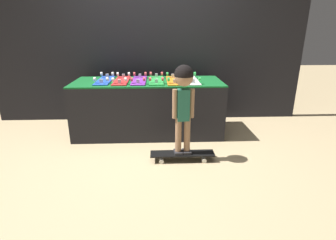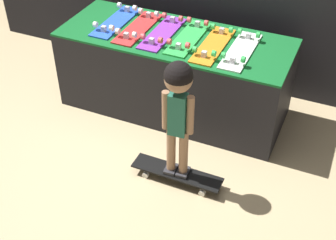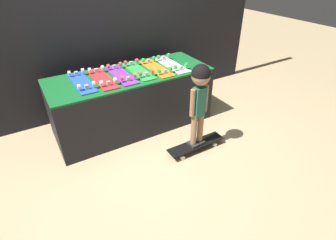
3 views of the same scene
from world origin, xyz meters
TOP-DOWN VIEW (x-y plane):
  - ground_plane at (0.00, 0.00)m, footprint 16.00×16.00m
  - back_wall at (0.00, 1.24)m, footprint 4.96×0.10m
  - display_rack at (0.00, 0.57)m, footprint 2.06×0.80m
  - skateboard_blue_on_rack at (-0.60, 0.60)m, footprint 0.19×0.67m
  - skateboard_red_on_rack at (-0.36, 0.57)m, footprint 0.19×0.67m
  - skateboard_purple_on_rack at (-0.12, 0.57)m, footprint 0.19×0.67m
  - skateboard_green_on_rack at (0.12, 0.58)m, footprint 0.19×0.67m
  - skateboard_orange_on_rack at (0.36, 0.54)m, footprint 0.19×0.67m
  - skateboard_white_on_rack at (0.60, 0.55)m, footprint 0.19×0.67m
  - skateboard_on_floor at (0.41, -0.34)m, footprint 0.74×0.17m
  - child at (0.41, -0.34)m, footprint 0.24×0.20m

SIDE VIEW (x-z plane):
  - ground_plane at x=0.00m, z-range 0.00..0.00m
  - skateboard_on_floor at x=0.41m, z-range 0.03..0.12m
  - display_rack at x=0.00m, z-range 0.00..0.76m
  - skateboard_blue_on_rack at x=-0.60m, z-range 0.73..0.82m
  - skateboard_red_on_rack at x=-0.36m, z-range 0.73..0.82m
  - skateboard_purple_on_rack at x=-0.12m, z-range 0.73..0.82m
  - skateboard_green_on_rack at x=0.12m, z-range 0.73..0.82m
  - skateboard_orange_on_rack at x=0.36m, z-range 0.73..0.82m
  - skateboard_white_on_rack at x=0.60m, z-range 0.73..0.82m
  - child at x=0.41m, z-range 0.29..1.30m
  - back_wall at x=0.00m, z-range 0.00..2.77m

